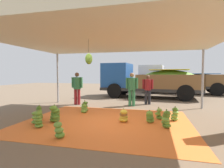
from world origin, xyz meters
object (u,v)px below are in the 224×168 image
at_px(banana_bunch_4, 38,120).
at_px(worker_2, 148,87).
at_px(banana_bunch_0, 150,117).
at_px(banana_bunch_1, 84,109).
at_px(worker_1, 132,87).
at_px(cargo_truck_main, 147,80).
at_px(banana_bunch_2, 59,131).
at_px(banana_bunch_10, 159,114).
at_px(banana_bunch_11, 166,120).
at_px(banana_bunch_3, 55,114).
at_px(banana_bunch_7, 39,113).
at_px(banana_bunch_6, 175,115).
at_px(banana_bunch_5, 85,107).
at_px(banana_bunch_8, 37,118).
at_px(cargo_truck_far, 178,79).
at_px(worker_0, 77,86).
at_px(banana_bunch_9, 124,116).

xyz_separation_m(banana_bunch_4, worker_2, (3.07, 5.03, 0.69)).
height_order(banana_bunch_0, banana_bunch_1, banana_bunch_0).
xyz_separation_m(banana_bunch_1, worker_1, (1.75, 2.07, 0.81)).
bearing_deg(cargo_truck_main, banana_bunch_2, -101.95).
xyz_separation_m(banana_bunch_10, banana_bunch_11, (0.19, -0.99, 0.06)).
bearing_deg(worker_1, banana_bunch_3, -120.72).
distance_m(banana_bunch_3, worker_2, 5.28).
distance_m(banana_bunch_7, banana_bunch_10, 4.30).
bearing_deg(banana_bunch_1, banana_bunch_2, -79.58).
bearing_deg(worker_2, banana_bunch_4, -121.37).
bearing_deg(banana_bunch_6, banana_bunch_0, -152.17).
bearing_deg(banana_bunch_5, banana_bunch_4, -99.98).
bearing_deg(banana_bunch_5, banana_bunch_1, -72.95).
xyz_separation_m(banana_bunch_1, banana_bunch_7, (-1.15, -1.37, 0.05)).
bearing_deg(banana_bunch_0, banana_bunch_6, 27.83).
height_order(banana_bunch_4, banana_bunch_5, banana_bunch_4).
relative_size(banana_bunch_3, banana_bunch_11, 1.05).
xyz_separation_m(banana_bunch_5, banana_bunch_8, (-0.80, -2.18, -0.01)).
bearing_deg(banana_bunch_3, banana_bunch_7, 165.36).
distance_m(banana_bunch_1, banana_bunch_5, 0.33).
height_order(banana_bunch_4, banana_bunch_8, banana_bunch_4).
bearing_deg(worker_1, cargo_truck_main, 80.50).
distance_m(banana_bunch_0, banana_bunch_5, 3.07).
distance_m(banana_bunch_8, cargo_truck_main, 8.35).
xyz_separation_m(banana_bunch_5, banana_bunch_6, (3.66, -0.75, 0.02)).
bearing_deg(banana_bunch_6, banana_bunch_2, -140.96).
relative_size(banana_bunch_6, cargo_truck_far, 0.07).
bearing_deg(worker_1, banana_bunch_1, -130.20).
bearing_deg(banana_bunch_0, cargo_truck_main, 93.16).
bearing_deg(banana_bunch_5, banana_bunch_0, -22.92).
relative_size(banana_bunch_2, banana_bunch_6, 0.92).
bearing_deg(banana_bunch_5, banana_bunch_10, -12.28).
relative_size(banana_bunch_7, banana_bunch_11, 0.90).
height_order(banana_bunch_1, worker_0, worker_0).
xyz_separation_m(banana_bunch_7, worker_1, (2.90, 3.44, 0.76)).
bearing_deg(worker_1, banana_bunch_9, -87.92).
relative_size(banana_bunch_7, cargo_truck_far, 0.07).
bearing_deg(banana_bunch_11, banana_bunch_3, -176.84).
bearing_deg(cargo_truck_far, banana_bunch_9, -106.32).
xyz_separation_m(banana_bunch_8, worker_2, (3.41, 4.65, 0.73)).
xyz_separation_m(cargo_truck_main, worker_2, (0.16, -2.97, -0.31)).
relative_size(banana_bunch_5, banana_bunch_8, 1.04).
bearing_deg(banana_bunch_8, banana_bunch_11, 7.08).
xyz_separation_m(banana_bunch_8, banana_bunch_10, (3.93, 1.50, -0.00)).
bearing_deg(banana_bunch_3, banana_bunch_1, 75.35).
bearing_deg(banana_bunch_7, banana_bunch_5, 57.79).
bearing_deg(banana_bunch_9, banana_bunch_8, -162.64).
distance_m(banana_bunch_0, banana_bunch_3, 3.21).
height_order(banana_bunch_2, banana_bunch_7, banana_bunch_7).
relative_size(banana_bunch_0, cargo_truck_main, 0.06).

